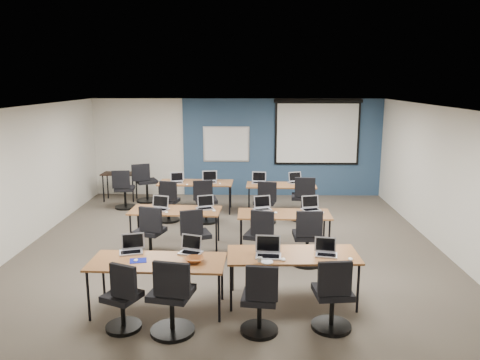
{
  "coord_description": "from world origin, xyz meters",
  "views": [
    {
      "loc": [
        0.33,
        -8.44,
        3.17
      ],
      "look_at": [
        0.16,
        0.4,
        1.29
      ],
      "focal_mm": 35.0,
      "sensor_mm": 36.0,
      "label": 1
    }
  ],
  "objects_px": {
    "training_table_back_left": "(196,184)",
    "laptop_0": "(132,248)",
    "task_chair_2": "(260,305)",
    "laptop_3": "(326,251)",
    "task_chair_4": "(150,237)",
    "projector_screen": "(317,129)",
    "task_chair_1": "(172,303)",
    "whiteboard": "(226,144)",
    "training_table_front_left": "(157,264)",
    "utility_table": "(119,176)",
    "task_chair_0": "(123,302)",
    "task_chair_5": "(196,239)",
    "laptop_1": "(191,248)",
    "task_chair_7": "(308,242)",
    "training_table_mid_left": "(175,212)",
    "task_chair_3": "(333,300)",
    "laptop_7": "(311,206)",
    "laptop_4": "(160,206)",
    "laptop_6": "(262,206)",
    "task_chair_11": "(303,202)",
    "laptop_2": "(268,251)",
    "laptop_11": "(295,180)",
    "task_chair_6": "(259,240)",
    "laptop_5": "(205,205)",
    "training_table_back_right": "(281,187)",
    "laptop_9": "(209,180)",
    "spare_chair_a": "(146,186)",
    "task_chair_10": "(265,206)",
    "spare_chair_b": "(124,193)",
    "training_table_mid_right": "(284,216)",
    "task_chair_8": "(168,205)",
    "training_table_front_right": "(293,257)",
    "laptop_8": "(177,180)",
    "task_chair_9": "(205,205)",
    "laptop_10": "(259,180)"
  },
  "relations": [
    {
      "from": "training_table_back_left",
      "to": "laptop_0",
      "type": "bearing_deg",
      "value": -92.61
    },
    {
      "from": "training_table_back_left",
      "to": "task_chair_2",
      "type": "xyz_separation_m",
      "value": [
        1.45,
        -5.77,
        -0.28
      ]
    },
    {
      "from": "laptop_3",
      "to": "task_chair_4",
      "type": "distance_m",
      "value": 3.33
    },
    {
      "from": "projector_screen",
      "to": "task_chair_1",
      "type": "bearing_deg",
      "value": -110.85
    },
    {
      "from": "whiteboard",
      "to": "training_table_front_left",
      "type": "relative_size",
      "value": 0.68
    },
    {
      "from": "utility_table",
      "to": "training_table_back_left",
      "type": "bearing_deg",
      "value": -23.67
    },
    {
      "from": "laptop_0",
      "to": "task_chair_0",
      "type": "distance_m",
      "value": 1.01
    },
    {
      "from": "projector_screen",
      "to": "task_chair_5",
      "type": "xyz_separation_m",
      "value": [
        -2.81,
        -4.93,
        -1.48
      ]
    },
    {
      "from": "laptop_1",
      "to": "task_chair_7",
      "type": "height_order",
      "value": "task_chair_7"
    },
    {
      "from": "training_table_mid_left",
      "to": "projector_screen",
      "type": "bearing_deg",
      "value": 54.63
    },
    {
      "from": "task_chair_3",
      "to": "laptop_7",
      "type": "xyz_separation_m",
      "value": [
        0.12,
        3.2,
        0.38
      ]
    },
    {
      "from": "laptop_4",
      "to": "laptop_6",
      "type": "xyz_separation_m",
      "value": [
        1.99,
        0.04,
        -0.0
      ]
    },
    {
      "from": "task_chair_11",
      "to": "training_table_back_left",
      "type": "bearing_deg",
      "value": 169.16
    },
    {
      "from": "laptop_2",
      "to": "laptop_11",
      "type": "relative_size",
      "value": 1.09
    },
    {
      "from": "task_chair_0",
      "to": "task_chair_6",
      "type": "xyz_separation_m",
      "value": [
        1.8,
        2.38,
        0.02
      ]
    },
    {
      "from": "laptop_5",
      "to": "task_chair_11",
      "type": "distance_m",
      "value": 2.71
    },
    {
      "from": "training_table_back_right",
      "to": "laptop_0",
      "type": "bearing_deg",
      "value": -116.23
    },
    {
      "from": "projector_screen",
      "to": "training_table_back_right",
      "type": "xyz_separation_m",
      "value": [
        -1.09,
        -1.87,
        -1.21
      ]
    },
    {
      "from": "projector_screen",
      "to": "laptop_1",
      "type": "relative_size",
      "value": 7.64
    },
    {
      "from": "training_table_mid_left",
      "to": "task_chair_6",
      "type": "xyz_separation_m",
      "value": [
        1.61,
        -0.82,
        -0.28
      ]
    },
    {
      "from": "whiteboard",
      "to": "task_chair_1",
      "type": "distance_m",
      "value": 7.53
    },
    {
      "from": "training_table_back_left",
      "to": "laptop_9",
      "type": "height_order",
      "value": "laptop_9"
    },
    {
      "from": "training_table_back_right",
      "to": "laptop_2",
      "type": "relative_size",
      "value": 4.62
    },
    {
      "from": "projector_screen",
      "to": "task_chair_7",
      "type": "xyz_separation_m",
      "value": [
        -0.85,
        -5.1,
        -1.46
      ]
    },
    {
      "from": "task_chair_3",
      "to": "spare_chair_a",
      "type": "relative_size",
      "value": 0.95
    },
    {
      "from": "task_chair_10",
      "to": "spare_chair_b",
      "type": "distance_m",
      "value": 3.71
    },
    {
      "from": "task_chair_4",
      "to": "laptop_6",
      "type": "relative_size",
      "value": 3.03
    },
    {
      "from": "task_chair_6",
      "to": "task_chair_7",
      "type": "distance_m",
      "value": 0.85
    },
    {
      "from": "task_chair_3",
      "to": "utility_table",
      "type": "height_order",
      "value": "task_chair_3"
    },
    {
      "from": "training_table_mid_right",
      "to": "task_chair_8",
      "type": "height_order",
      "value": "task_chair_8"
    },
    {
      "from": "spare_chair_b",
      "to": "task_chair_7",
      "type": "bearing_deg",
      "value": -48.03
    },
    {
      "from": "training_table_front_left",
      "to": "training_table_mid_left",
      "type": "relative_size",
      "value": 1.07
    },
    {
      "from": "laptop_3",
      "to": "utility_table",
      "type": "relative_size",
      "value": 0.33
    },
    {
      "from": "training_table_front_right",
      "to": "laptop_0",
      "type": "height_order",
      "value": "laptop_0"
    },
    {
      "from": "laptop_2",
      "to": "task_chair_6",
      "type": "xyz_separation_m",
      "value": [
        -0.09,
        1.58,
        -0.39
      ]
    },
    {
      "from": "task_chair_7",
      "to": "task_chair_10",
      "type": "xyz_separation_m",
      "value": [
        -0.65,
        2.45,
        -0.02
      ]
    },
    {
      "from": "projector_screen",
      "to": "training_table_front_left",
      "type": "relative_size",
      "value": 1.28
    },
    {
      "from": "task_chair_4",
      "to": "laptop_8",
      "type": "distance_m",
      "value": 3.19
    },
    {
      "from": "training_table_front_right",
      "to": "task_chair_7",
      "type": "bearing_deg",
      "value": 72.11
    },
    {
      "from": "laptop_11",
      "to": "spare_chair_a",
      "type": "bearing_deg",
      "value": 147.7
    },
    {
      "from": "laptop_2",
      "to": "task_chair_5",
      "type": "bearing_deg",
      "value": 131.29
    },
    {
      "from": "projector_screen",
      "to": "laptop_9",
      "type": "distance_m",
      "value": 3.46
    },
    {
      "from": "laptop_2",
      "to": "task_chair_5",
      "type": "height_order",
      "value": "laptop_2"
    },
    {
      "from": "laptop_0",
      "to": "task_chair_3",
      "type": "xyz_separation_m",
      "value": [
        2.78,
        -0.86,
        -0.38
      ]
    },
    {
      "from": "task_chair_9",
      "to": "spare_chair_b",
      "type": "height_order",
      "value": "task_chair_9"
    },
    {
      "from": "laptop_6",
      "to": "task_chair_6",
      "type": "relative_size",
      "value": 0.34
    },
    {
      "from": "task_chair_6",
      "to": "task_chair_10",
      "type": "distance_m",
      "value": 2.32
    },
    {
      "from": "task_chair_1",
      "to": "laptop_8",
      "type": "height_order",
      "value": "task_chair_1"
    },
    {
      "from": "laptop_10",
      "to": "spare_chair_b",
      "type": "distance_m",
      "value": 3.42
    },
    {
      "from": "whiteboard",
      "to": "laptop_10",
      "type": "relative_size",
      "value": 3.74
    }
  ]
}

